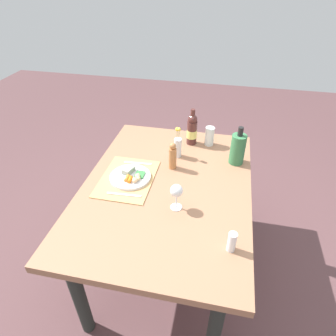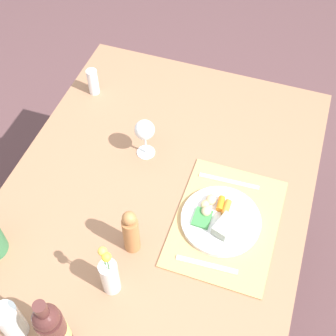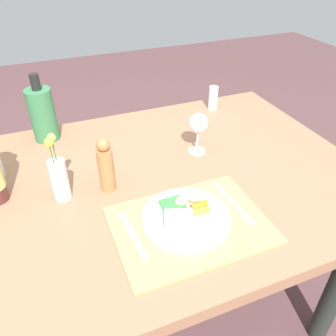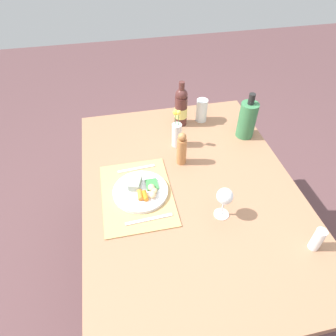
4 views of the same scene
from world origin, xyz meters
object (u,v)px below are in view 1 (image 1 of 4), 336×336
object	(u,v)px
wine_glass	(177,192)
dining_table	(167,197)
fork	(138,163)
dinner_plate	(131,176)
water_tumbler	(209,137)
wine_bottle	(192,129)
flower_vase	(178,146)
pepper_mill	(173,156)
cooler_bottle	(238,149)
knife	(124,195)
salt_shaker	(232,242)

from	to	relation	value
wine_glass	dining_table	bearing A→B (deg)	-152.65
fork	wine_glass	xyz separation A→B (m)	(0.36, 0.34, 0.11)
dinner_plate	water_tumbler	world-z (taller)	water_tumbler
water_tumbler	wine_bottle	xyz separation A→B (m)	(0.01, -0.13, 0.06)
wine_glass	wine_bottle	world-z (taller)	wine_bottle
fork	water_tumbler	size ratio (longest dim) A/B	1.35
dining_table	water_tumbler	bearing A→B (deg)	158.65
dinner_plate	flower_vase	xyz separation A→B (m)	(-0.32, 0.25, 0.06)
pepper_mill	dinner_plate	bearing A→B (deg)	-54.20
dining_table	dinner_plate	size ratio (longest dim) A/B	5.45
dining_table	pepper_mill	size ratio (longest dim) A/B	7.46
dining_table	cooler_bottle	distance (m)	0.58
water_tumbler	dinner_plate	bearing A→B (deg)	-40.53
cooler_bottle	wine_glass	bearing A→B (deg)	-31.36
knife	salt_shaker	bearing A→B (deg)	64.23
fork	salt_shaker	world-z (taller)	salt_shaker
dining_table	fork	xyz separation A→B (m)	(-0.18, -0.24, 0.11)
dining_table	pepper_mill	world-z (taller)	pepper_mill
dining_table	fork	world-z (taller)	fork
dining_table	fork	bearing A→B (deg)	-126.57
wine_glass	water_tumbler	bearing A→B (deg)	170.91
dining_table	wine_glass	world-z (taller)	wine_glass
pepper_mill	salt_shaker	xyz separation A→B (m)	(0.61, 0.40, -0.04)
pepper_mill	wine_glass	bearing A→B (deg)	13.83
wine_glass	flower_vase	world-z (taller)	flower_vase
salt_shaker	wine_bottle	distance (m)	1.01
dinner_plate	knife	distance (m)	0.17
salt_shaker	dining_table	bearing A→B (deg)	-135.71
salt_shaker	flower_vase	world-z (taller)	flower_vase
knife	wine_glass	world-z (taller)	wine_glass
cooler_bottle	knife	bearing A→B (deg)	-52.56
wine_glass	water_tumbler	world-z (taller)	wine_glass
knife	cooler_bottle	xyz separation A→B (m)	(-0.49, 0.64, 0.10)
water_tumbler	pepper_mill	bearing A→B (deg)	-30.61
fork	knife	world-z (taller)	same
cooler_bottle	wine_bottle	distance (m)	0.39
pepper_mill	cooler_bottle	bearing A→B (deg)	110.27
dinner_plate	pepper_mill	world-z (taller)	pepper_mill
knife	salt_shaker	distance (m)	0.69
knife	pepper_mill	bearing A→B (deg)	142.90
knife	fork	bearing A→B (deg)	179.38
salt_shaker	fork	bearing A→B (deg)	-132.61
flower_vase	cooler_bottle	bearing A→B (deg)	90.85
knife	water_tumbler	bearing A→B (deg)	144.66
wine_glass	wine_bottle	bearing A→B (deg)	-178.64
salt_shaker	knife	bearing A→B (deg)	-112.82
dining_table	fork	distance (m)	0.32
fork	pepper_mill	bearing A→B (deg)	88.78
fork	knife	bearing A→B (deg)	-1.35
knife	flower_vase	distance (m)	0.54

